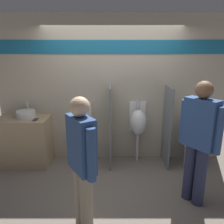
% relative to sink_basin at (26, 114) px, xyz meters
% --- Properties ---
extents(ground_plane, '(16.00, 16.00, 0.00)m').
position_rel_sink_basin_xyz_m(ground_plane, '(1.57, -0.35, -0.96)').
color(ground_plane, '#70665B').
extents(display_wall, '(4.26, 0.07, 2.70)m').
position_rel_sink_basin_xyz_m(display_wall, '(1.57, 0.25, 0.40)').
color(display_wall, '#B2A893').
rests_on(display_wall, ground_plane).
extents(sink_counter, '(0.92, 0.55, 0.90)m').
position_rel_sink_basin_xyz_m(sink_counter, '(-0.05, -0.06, -0.51)').
color(sink_counter, tan).
rests_on(sink_counter, ground_plane).
extents(sink_basin, '(0.33, 0.33, 0.26)m').
position_rel_sink_basin_xyz_m(sink_basin, '(0.00, 0.00, 0.00)').
color(sink_basin, silver).
rests_on(sink_basin, sink_counter).
extents(cell_phone, '(0.07, 0.14, 0.01)m').
position_rel_sink_basin_xyz_m(cell_phone, '(0.23, -0.16, -0.06)').
color(cell_phone, '#232328').
rests_on(cell_phone, sink_counter).
extents(divider_near_counter, '(0.03, 0.55, 1.47)m').
position_rel_sink_basin_xyz_m(divider_near_counter, '(1.54, -0.06, -0.23)').
color(divider_near_counter, slate).
rests_on(divider_near_counter, ground_plane).
extents(divider_mid, '(0.03, 0.55, 1.47)m').
position_rel_sink_basin_xyz_m(divider_mid, '(2.57, -0.06, -0.23)').
color(divider_mid, slate).
rests_on(divider_mid, ground_plane).
extents(urinal_near_counter, '(0.32, 0.32, 1.19)m').
position_rel_sink_basin_xyz_m(urinal_near_counter, '(1.02, 0.07, -0.18)').
color(urinal_near_counter, silver).
rests_on(urinal_near_counter, ground_plane).
extents(urinal_far, '(0.32, 0.32, 1.19)m').
position_rel_sink_basin_xyz_m(urinal_far, '(2.05, 0.07, -0.18)').
color(urinal_far, silver).
rests_on(urinal_far, ground_plane).
extents(toilet, '(0.38, 0.53, 0.90)m').
position_rel_sink_basin_xyz_m(toilet, '(3.08, -0.06, -0.64)').
color(toilet, silver).
rests_on(toilet, ground_plane).
extents(person_in_vest, '(0.41, 0.50, 1.71)m').
position_rel_sink_basin_xyz_m(person_in_vest, '(2.72, -1.13, -0.02)').
color(person_in_vest, '#282D4C').
rests_on(person_in_vest, ground_plane).
extents(person_with_lanyard, '(0.37, 0.49, 1.61)m').
position_rel_sink_basin_xyz_m(person_with_lanyard, '(1.24, -1.64, -0.07)').
color(person_with_lanyard, gray).
rests_on(person_with_lanyard, ground_plane).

